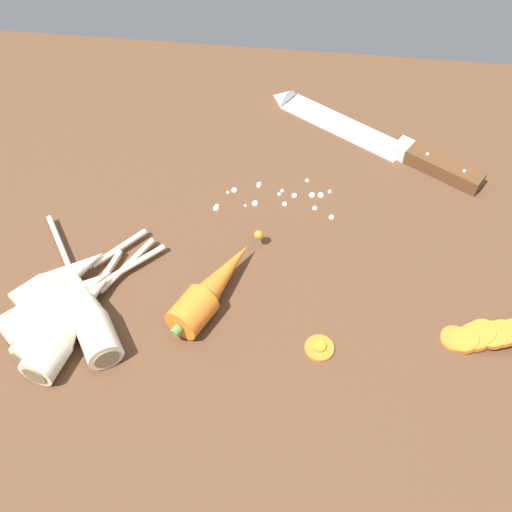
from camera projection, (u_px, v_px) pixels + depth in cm
name	position (u px, v px, depth cm)	size (l,w,h in cm)	color
ground_plane	(258.00, 261.00, 79.71)	(120.00, 90.00, 4.00)	brown
chefs_knife	(368.00, 135.00, 91.16)	(31.41, 20.91, 4.18)	silver
whole_carrot	(212.00, 288.00, 72.00)	(9.72, 16.31, 4.20)	orange
parsnip_front	(59.00, 302.00, 70.86)	(16.41, 16.79, 4.00)	beige
parsnip_mid_left	(62.00, 280.00, 72.85)	(13.23, 15.36, 4.00)	beige
parsnip_mid_right	(85.00, 305.00, 70.58)	(15.21, 21.18, 4.00)	beige
parsnip_back	(69.00, 317.00, 69.64)	(11.84, 20.11, 4.00)	beige
parsnip_outer	(65.00, 330.00, 68.57)	(6.60, 18.76, 4.00)	beige
carrot_slice_stack	(483.00, 336.00, 69.13)	(9.41, 4.08, 3.24)	orange
carrot_slice_stray_near	(319.00, 347.00, 69.01)	(3.33, 3.33, 0.70)	orange
mince_crumbs	(278.00, 196.00, 83.66)	(16.19, 7.43, 0.89)	silver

